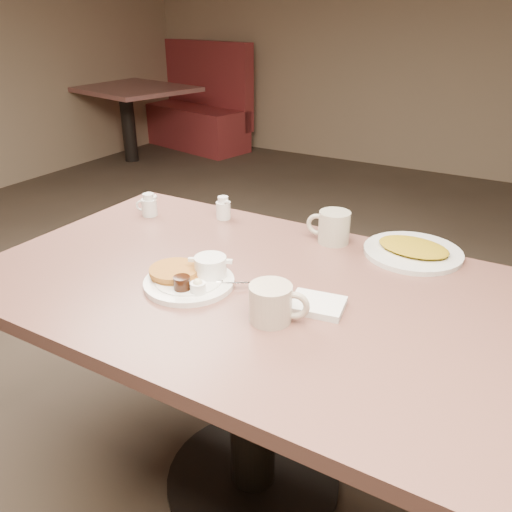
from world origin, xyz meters
The scene contains 10 objects.
room centered at (0.00, 0.00, 1.40)m, with size 7.04×8.04×2.84m.
diner_table centered at (0.00, 0.00, 0.58)m, with size 1.50×0.90×0.75m.
main_plate centered at (-0.14, -0.09, 0.77)m, with size 0.32×0.32×0.07m.
coffee_mug_near centered at (0.13, -0.13, 0.80)m, with size 0.15×0.13×0.09m.
napkin centered at (0.20, -0.03, 0.76)m, with size 0.14×0.12×0.02m.
coffee_mug_far centered at (0.08, 0.36, 0.80)m, with size 0.14×0.11×0.10m.
creamer_left centered at (-0.57, 0.25, 0.79)m, with size 0.08×0.06×0.08m.
creamer_right centered at (-0.32, 0.35, 0.79)m, with size 0.07×0.06×0.08m.
hash_plate centered at (0.32, 0.39, 0.76)m, with size 0.32×0.32×0.04m.
booth_back_left centered at (-2.96, 3.65, 0.41)m, with size 1.66×1.84×1.12m.
Camera 1 is at (0.61, -1.03, 1.40)m, focal length 35.92 mm.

